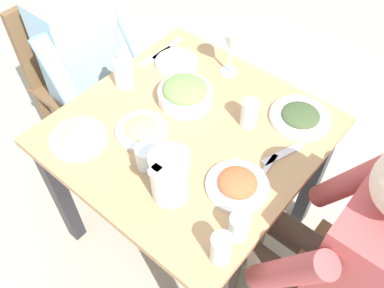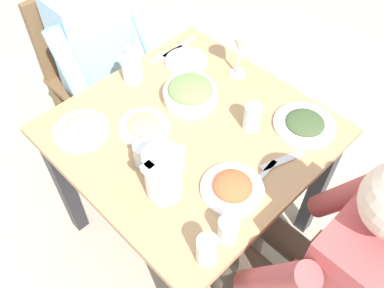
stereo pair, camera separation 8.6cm
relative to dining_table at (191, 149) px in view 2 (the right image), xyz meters
The scene contains 22 objects.
ground_plane 0.60m from the dining_table, ahead, with size 8.00×8.00×0.00m, color #B7AD99.
dining_table is the anchor object (origin of this frame).
chair_far 0.83m from the dining_table, 85.50° to the left, with size 0.40×0.40×0.88m.
diner_near 0.62m from the dining_table, 93.59° to the right, with size 0.48×0.53×1.17m.
diner_far 0.62m from the dining_table, 84.02° to the left, with size 0.48×0.53×1.17m.
water_pitcher 0.36m from the dining_table, 151.53° to the right, with size 0.16×0.12×0.19m.
salad_bowl 0.22m from the dining_table, 46.26° to the left, with size 0.21×0.21×0.09m.
plate_beans 0.42m from the dining_table, 138.01° to the left, with size 0.20×0.20×0.05m.
plate_dolmas 0.44m from the dining_table, 43.07° to the right, with size 0.23×0.23×0.04m.
plate_yoghurt 0.40m from the dining_table, 48.46° to the left, with size 0.18×0.18×0.04m.
plate_fries 0.22m from the dining_table, 135.28° to the left, with size 0.19×0.19×0.04m.
plate_rice_curry 0.33m from the dining_table, 107.89° to the right, with size 0.21×0.21×0.05m.
water_glass_center 0.28m from the dining_table, 42.96° to the right, with size 0.06×0.06×0.11m, color silver.
water_glass_far_left 0.54m from the dining_table, 129.27° to the right, with size 0.06×0.06×0.11m, color silver.
water_glass_near_right 0.48m from the dining_table, 120.38° to the right, with size 0.06×0.06×0.09m, color silver.
water_glass_near_left 0.27m from the dining_table, behind, with size 0.07×0.07×0.09m, color silver.
wine_glass 0.44m from the dining_table, 12.78° to the left, with size 0.08×0.08×0.20m.
oil_carafe 0.40m from the dining_table, 86.84° to the left, with size 0.08×0.08×0.16m.
fork_near 0.37m from the dining_table, 70.18° to the right, with size 0.17×0.03×0.01m, color silver.
knife_near 0.49m from the dining_table, 52.01° to the left, with size 0.18×0.02×0.01m, color silver.
fork_far 0.45m from the dining_table, 58.94° to the left, with size 0.17×0.03×0.01m, color silver.
knife_far 0.35m from the dining_table, 88.86° to the right, with size 0.18×0.02×0.01m, color silver.
Camera 2 is at (-0.70, -0.72, 1.86)m, focal length 38.54 mm.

